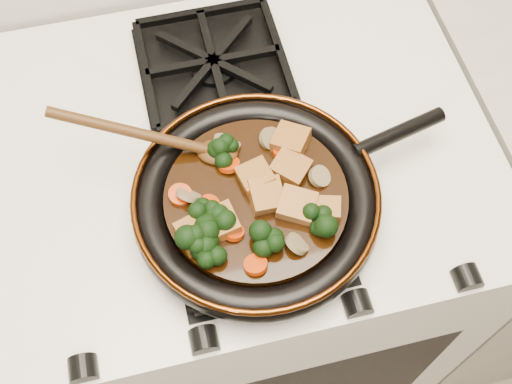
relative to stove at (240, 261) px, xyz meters
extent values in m
cube|color=silver|center=(0.00, 0.00, 0.00)|extent=(0.76, 0.60, 0.90)
cylinder|color=black|center=(0.00, -0.12, 0.48)|extent=(0.30, 0.30, 0.01)
torus|color=black|center=(0.00, -0.12, 0.49)|extent=(0.33, 0.33, 0.04)
torus|color=#4F250B|center=(0.00, -0.12, 0.51)|extent=(0.33, 0.33, 0.01)
cylinder|color=black|center=(0.22, -0.07, 0.51)|extent=(0.14, 0.05, 0.02)
cylinder|color=black|center=(0.00, -0.12, 0.50)|extent=(0.24, 0.24, 0.02)
cube|color=brown|center=(-0.05, -0.16, 0.52)|extent=(0.05, 0.05, 0.03)
cube|color=brown|center=(-0.08, -0.16, 0.52)|extent=(0.05, 0.05, 0.03)
cube|color=brown|center=(0.02, -0.13, 0.52)|extent=(0.04, 0.05, 0.03)
cube|color=brown|center=(0.09, -0.17, 0.52)|extent=(0.04, 0.04, 0.02)
cube|color=brown|center=(0.06, -0.10, 0.52)|extent=(0.06, 0.06, 0.03)
cube|color=brown|center=(0.01, -0.10, 0.52)|extent=(0.05, 0.05, 0.03)
cube|color=brown|center=(0.07, -0.06, 0.52)|extent=(0.06, 0.06, 0.03)
cube|color=brown|center=(0.05, -0.16, 0.52)|extent=(0.06, 0.06, 0.03)
cylinder|color=#B92F05|center=(-0.02, -0.07, 0.51)|extent=(0.03, 0.03, 0.02)
cylinder|color=#B92F05|center=(-0.02, -0.22, 0.51)|extent=(0.03, 0.03, 0.02)
cylinder|color=#B92F05|center=(-0.09, -0.10, 0.51)|extent=(0.03, 0.03, 0.01)
cylinder|color=#B92F05|center=(-0.04, -0.17, 0.51)|extent=(0.03, 0.03, 0.02)
cylinder|color=#B92F05|center=(0.06, -0.07, 0.51)|extent=(0.03, 0.03, 0.02)
cylinder|color=#B92F05|center=(-0.06, -0.12, 0.51)|extent=(0.03, 0.03, 0.02)
cylinder|color=olive|center=(-0.02, -0.04, 0.52)|extent=(0.05, 0.05, 0.03)
cylinder|color=olive|center=(0.09, -0.12, 0.52)|extent=(0.04, 0.04, 0.02)
cylinder|color=olive|center=(-0.08, -0.11, 0.52)|extent=(0.04, 0.04, 0.03)
cylinder|color=olive|center=(0.04, -0.05, 0.52)|extent=(0.04, 0.04, 0.03)
cylinder|color=olive|center=(0.04, -0.21, 0.52)|extent=(0.04, 0.04, 0.03)
ellipsoid|color=#43270E|center=(-0.03, -0.05, 0.51)|extent=(0.07, 0.06, 0.02)
cylinder|color=#43270E|center=(-0.13, -0.02, 0.55)|extent=(0.02, 0.02, 0.23)
camera|label=1|loc=(-0.09, -0.51, 1.24)|focal=45.00mm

